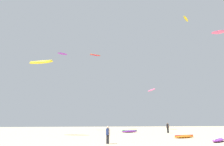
% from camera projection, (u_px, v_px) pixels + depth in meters
% --- Properties ---
extents(person_foreground, '(0.40, 0.43, 1.64)m').
position_uv_depth(person_foreground, '(108.00, 133.00, 18.59)').
color(person_foreground, '#2D2D33').
rests_on(person_foreground, ground).
extents(person_midground, '(0.40, 0.53, 1.76)m').
position_uv_depth(person_midground, '(168.00, 127.00, 34.84)').
color(person_midground, black).
rests_on(person_midground, ground).
extents(kite_grounded_near, '(2.90, 2.68, 0.38)m').
position_uv_depth(kite_grounded_near, '(218.00, 140.00, 20.28)').
color(kite_grounded_near, purple).
rests_on(kite_grounded_near, ground).
extents(kite_grounded_mid, '(3.30, 1.75, 0.40)m').
position_uv_depth(kite_grounded_mid, '(184.00, 137.00, 24.65)').
color(kite_grounded_mid, orange).
rests_on(kite_grounded_mid, ground).
extents(kite_grounded_far, '(3.84, 2.66, 0.47)m').
position_uv_depth(kite_grounded_far, '(130.00, 131.00, 36.14)').
color(kite_grounded_far, purple).
rests_on(kite_grounded_far, ground).
extents(kite_aloft_0, '(4.46, 2.76, 0.70)m').
position_uv_depth(kite_aloft_0, '(41.00, 62.00, 31.06)').
color(kite_aloft_0, yellow).
extents(kite_aloft_1, '(2.61, 2.80, 0.72)m').
position_uv_depth(kite_aloft_1, '(186.00, 19.00, 43.65)').
color(kite_aloft_1, yellow).
extents(kite_aloft_2, '(3.38, 1.82, 0.50)m').
position_uv_depth(kite_aloft_2, '(95.00, 55.00, 55.79)').
color(kite_aloft_2, red).
extents(kite_aloft_3, '(2.56, 1.72, 0.45)m').
position_uv_depth(kite_aloft_3, '(62.00, 54.00, 48.63)').
color(kite_aloft_3, purple).
extents(kite_aloft_4, '(2.50, 1.77, 0.63)m').
position_uv_depth(kite_aloft_4, '(219.00, 32.00, 34.08)').
color(kite_aloft_4, '#E5598C').
extents(kite_aloft_5, '(1.64, 4.13, 0.82)m').
position_uv_depth(kite_aloft_5, '(151.00, 90.00, 51.66)').
color(kite_aloft_5, '#E5598C').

